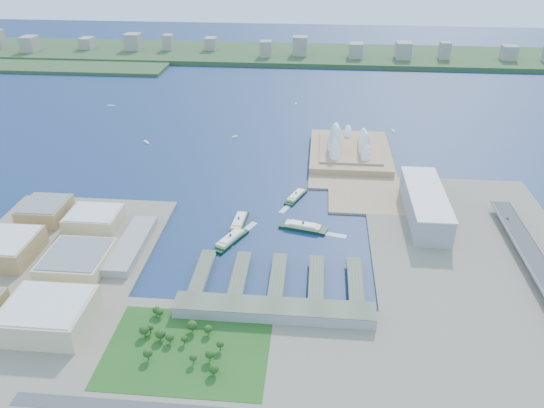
# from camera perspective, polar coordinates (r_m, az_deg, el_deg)

# --- Properties ---
(ground) EXTENTS (3000.00, 3000.00, 0.00)m
(ground) POSITION_cam_1_polar(r_m,az_deg,el_deg) (650.76, -0.07, -4.29)
(ground) COLOR #0F2148
(ground) RESTS_ON ground
(west_land) EXTENTS (220.00, 390.00, 3.00)m
(west_land) POSITION_cam_1_polar(r_m,az_deg,el_deg) (637.93, -24.23, -7.80)
(west_land) COLOR #786E5C
(west_land) RESTS_ON ground
(south_land) EXTENTS (720.00, 180.00, 3.00)m
(south_land) POSITION_cam_1_polar(r_m,az_deg,el_deg) (487.91, -2.46, -17.60)
(south_land) COLOR #786E5C
(south_land) RESTS_ON ground
(east_land) EXTENTS (240.00, 500.00, 3.00)m
(east_land) POSITION_cam_1_polar(r_m,az_deg,el_deg) (635.52, 21.76, -7.38)
(east_land) COLOR #786E5C
(east_land) RESTS_ON ground
(peninsula) EXTENTS (135.00, 220.00, 3.00)m
(peninsula) POSITION_cam_1_polar(r_m,az_deg,el_deg) (879.54, 8.52, 4.70)
(peninsula) COLOR #A17D58
(peninsula) RESTS_ON ground
(far_shore) EXTENTS (2200.00, 260.00, 12.00)m
(far_shore) POSITION_cam_1_polar(r_m,az_deg,el_deg) (1563.93, 3.36, 15.74)
(far_shore) COLOR #2D4926
(far_shore) RESTS_ON ground
(opera_house) EXTENTS (134.00, 180.00, 58.00)m
(opera_house) POSITION_cam_1_polar(r_m,az_deg,el_deg) (886.19, 8.44, 7.03)
(opera_house) COLOR white
(opera_house) RESTS_ON peninsula
(toaster_building) EXTENTS (45.00, 155.00, 35.00)m
(toaster_building) POSITION_cam_1_polar(r_m,az_deg,el_deg) (721.93, 16.13, -0.08)
(toaster_building) COLOR gray
(toaster_building) RESTS_ON east_land
(expressway) EXTENTS (26.00, 340.00, 11.85)m
(expressway) POSITION_cam_1_polar(r_m,az_deg,el_deg) (644.42, 27.23, -7.36)
(expressway) COLOR gray
(expressway) RESTS_ON east_land
(west_buildings) EXTENTS (200.00, 280.00, 27.00)m
(west_buildings) POSITION_cam_1_polar(r_m,az_deg,el_deg) (654.66, -23.13, -4.97)
(west_buildings) COLOR #9E7E4F
(west_buildings) RESTS_ON west_land
(ferry_wharves) EXTENTS (184.00, 90.00, 9.30)m
(ferry_wharves) POSITION_cam_1_polar(r_m,az_deg,el_deg) (585.68, 0.62, -7.95)
(ferry_wharves) COLOR #4C543F
(ferry_wharves) RESTS_ON ground
(terminal_building) EXTENTS (200.00, 28.00, 12.00)m
(terminal_building) POSITION_cam_1_polar(r_m,az_deg,el_deg) (535.97, 0.20, -11.39)
(terminal_building) COLOR gray
(terminal_building) RESTS_ON south_land
(park) EXTENTS (150.00, 110.00, 16.00)m
(park) POSITION_cam_1_polar(r_m,az_deg,el_deg) (504.85, -9.17, -14.57)
(park) COLOR #194714
(park) RESTS_ON south_land
(far_skyline) EXTENTS (1900.00, 140.00, 55.00)m
(far_skyline) POSITION_cam_1_polar(r_m,az_deg,el_deg) (1537.26, 3.37, 16.79)
(far_skyline) COLOR gray
(far_skyline) RESTS_ON far_shore
(ferry_a) EXTENTS (19.02, 59.54, 11.09)m
(ferry_a) POSITION_cam_1_polar(r_m,az_deg,el_deg) (688.33, -3.59, -1.81)
(ferry_a) COLOR black
(ferry_a) RESTS_ON ground
(ferry_b) EXTENTS (31.83, 52.68, 9.75)m
(ferry_b) POSITION_cam_1_polar(r_m,az_deg,el_deg) (751.92, 2.61, 0.96)
(ferry_b) COLOR black
(ferry_b) RESTS_ON ground
(ferry_c) EXTENTS (39.81, 60.64, 11.34)m
(ferry_c) POSITION_cam_1_polar(r_m,az_deg,el_deg) (652.89, -4.49, -3.68)
(ferry_c) COLOR black
(ferry_c) RESTS_ON ground
(ferry_d) EXTENTS (62.97, 29.19, 11.54)m
(ferry_d) POSITION_cam_1_polar(r_m,az_deg,el_deg) (677.42, 3.36, -2.32)
(ferry_d) COLOR black
(ferry_d) RESTS_ON ground
(boat_a) EXTENTS (13.62, 14.67, 3.09)m
(boat_a) POSITION_cam_1_polar(r_m,az_deg,el_deg) (968.91, -13.36, 6.52)
(boat_a) COLOR white
(boat_a) RESTS_ON ground
(boat_b) EXTENTS (10.70, 8.84, 2.82)m
(boat_b) POSITION_cam_1_polar(r_m,az_deg,el_deg) (969.81, -4.00, 7.26)
(boat_b) COLOR white
(boat_b) RESTS_ON ground
(boat_c) EXTENTS (5.20, 12.87, 2.82)m
(boat_c) POSITION_cam_1_polar(r_m,az_deg,el_deg) (1020.07, 12.91, 7.69)
(boat_c) COLOR white
(boat_c) RESTS_ON ground
(boat_d) EXTENTS (14.69, 4.24, 2.45)m
(boat_d) POSITION_cam_1_polar(r_m,az_deg,el_deg) (1186.03, -16.96, 10.11)
(boat_d) COLOR white
(boat_d) RESTS_ON ground
(boat_e) EXTENTS (4.94, 11.29, 2.68)m
(boat_e) POSITION_cam_1_polar(r_m,az_deg,el_deg) (1150.10, 2.59, 10.76)
(boat_e) COLOR white
(boat_e) RESTS_ON ground
(car_c) EXTENTS (2.06, 5.07, 1.47)m
(car_c) POSITION_cam_1_polar(r_m,az_deg,el_deg) (735.95, 24.03, -1.43)
(car_c) COLOR slate
(car_c) RESTS_ON expressway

